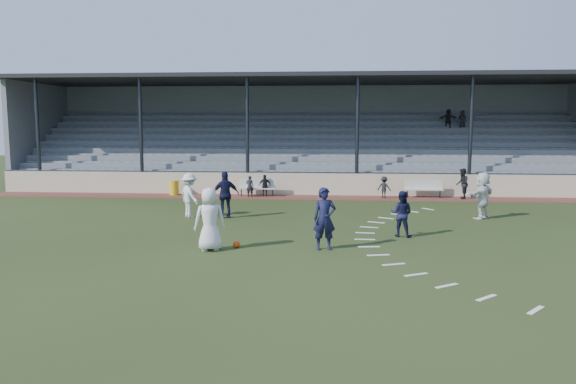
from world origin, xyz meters
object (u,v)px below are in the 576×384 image
object	(u,v)px
bench_right	(423,187)
trash_bin	(174,188)
bench_left	(257,186)
football	(236,244)
player_navy_lead	(325,219)
official	(462,184)
player_white_lead	(210,219)

from	to	relation	value
bench_right	trash_bin	distance (m)	13.45
bench_left	football	distance (m)	12.44
bench_left	player_navy_lead	bearing A→B (deg)	-72.17
bench_left	bench_right	size ratio (longest dim) A/B	1.00
trash_bin	official	size ratio (longest dim) A/B	0.50
bench_left	bench_right	bearing A→B (deg)	1.30
player_white_lead	official	world-z (taller)	player_white_lead
bench_left	player_navy_lead	xyz separation A→B (m)	(3.84, -12.40, 0.40)
bench_right	official	xyz separation A→B (m)	(1.93, -0.31, 0.23)
trash_bin	player_white_lead	size ratio (longest dim) A/B	0.40
player_white_lead	player_navy_lead	xyz separation A→B (m)	(3.57, 0.42, -0.01)
player_white_lead	official	size ratio (longest dim) A/B	1.25
player_navy_lead	bench_right	bearing A→B (deg)	58.21
bench_left	player_white_lead	world-z (taller)	player_white_lead
bench_right	player_navy_lead	distance (m)	13.48
bench_right	player_navy_lead	size ratio (longest dim) A/B	1.02
official	trash_bin	bearing A→B (deg)	-78.47
bench_right	official	size ratio (longest dim) A/B	1.27
football	player_navy_lead	bearing A→B (deg)	-0.22
football	official	size ratio (longest dim) A/B	0.15
player_navy_lead	bench_left	bearing A→B (deg)	97.24
player_white_lead	official	xyz separation A→B (m)	(10.49, 12.61, -0.18)
bench_left	bench_right	world-z (taller)	same
official	player_white_lead	bearing A→B (deg)	-27.12
bench_left	official	world-z (taller)	official
player_navy_lead	official	distance (m)	14.03
football	trash_bin	bearing A→B (deg)	114.28
bench_left	football	bearing A→B (deg)	-84.63
bench_left	football	size ratio (longest dim) A/B	8.66
football	official	world-z (taller)	official
trash_bin	football	distance (m)	13.70
trash_bin	player_white_lead	xyz separation A→B (m)	(4.88, -12.91, 0.58)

